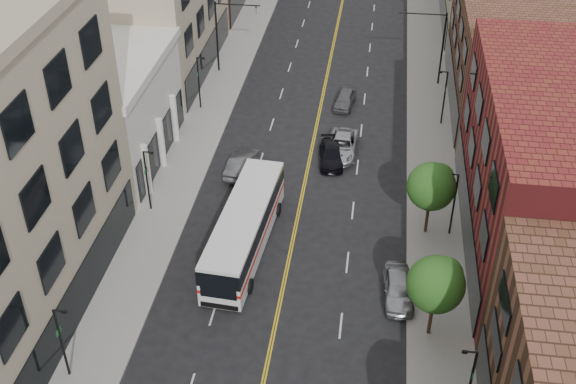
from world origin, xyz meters
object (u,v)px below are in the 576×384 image
at_px(car_parked_far, 398,288).
at_px(car_lane_c, 345,99).
at_px(car_lane_a, 331,155).
at_px(city_bus, 244,227).
at_px(car_lane_behind, 242,163).
at_px(car_lane_b, 342,145).

xyz_separation_m(car_parked_far, car_lane_c, (-5.19, 25.39, -0.08)).
bearing_deg(car_lane_a, city_bus, -119.33).
relative_size(car_lane_behind, car_lane_a, 1.03).
relative_size(car_parked_far, car_lane_a, 1.00).
bearing_deg(car_lane_c, car_parked_far, -71.19).
height_order(car_parked_far, car_lane_c, car_parked_far).
relative_size(city_bus, car_lane_b, 2.44).
relative_size(car_parked_far, car_lane_behind, 0.97).
relative_size(city_bus, car_parked_far, 2.80).
bearing_deg(car_lane_c, city_bus, -96.58).
xyz_separation_m(car_lane_a, car_lane_b, (0.81, 1.47, 0.07)).
bearing_deg(car_parked_far, car_lane_behind, 129.71).
relative_size(car_lane_behind, car_lane_b, 0.90).
height_order(car_lane_behind, car_lane_a, car_lane_behind).
xyz_separation_m(car_lane_behind, car_lane_b, (7.77, 3.93, -0.05)).
bearing_deg(car_lane_b, car_lane_behind, -150.58).
bearing_deg(car_lane_a, car_lane_b, 54.41).
xyz_separation_m(car_parked_far, car_lane_behind, (-12.59, 13.06, 0.00)).
relative_size(city_bus, car_lane_a, 2.80).
xyz_separation_m(city_bus, car_lane_c, (5.38, 21.86, -1.21)).
height_order(car_lane_a, car_lane_c, car_lane_c).
height_order(city_bus, car_lane_a, city_bus).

